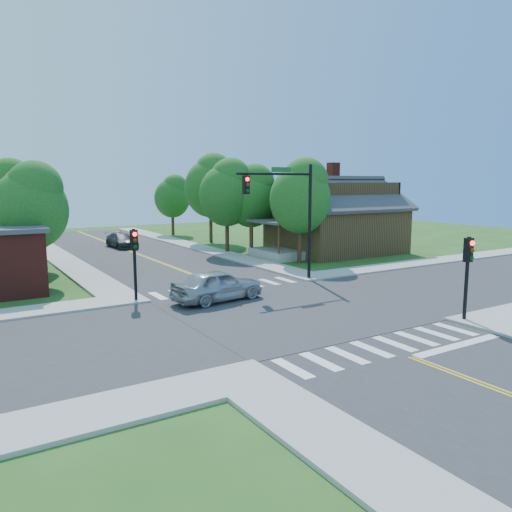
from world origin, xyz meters
TOP-DOWN VIEW (x-y plane):
  - ground at (0.00, 0.00)m, footprint 100.00×100.00m
  - road_ns at (0.00, 0.00)m, footprint 10.00×90.00m
  - road_ew at (0.00, 0.00)m, footprint 90.00×10.00m
  - intersection_patch at (0.00, 0.00)m, footprint 10.20×10.20m
  - sidewalk_ne at (15.82, 15.82)m, footprint 40.00×40.00m
  - crosswalk_north at (0.00, 6.20)m, footprint 8.85×2.00m
  - crosswalk_south at (0.00, -6.20)m, footprint 8.85×2.00m
  - centerline at (0.00, 0.00)m, footprint 0.30×90.00m
  - stop_bar at (2.50, -7.60)m, footprint 4.60×0.45m
  - signal_mast_ne at (3.91, 5.59)m, footprint 5.30×0.42m
  - signal_pole_se at (5.60, -5.62)m, footprint 0.34×0.42m
  - signal_pole_nw at (-5.60, 5.58)m, footprint 0.34×0.42m
  - house_ne at (15.11, 14.23)m, footprint 13.05×8.80m
  - tree_e_a at (9.14, 11.19)m, footprint 4.68×4.44m
  - tree_e_b at (9.02, 18.09)m, footprint 4.52×4.30m
  - tree_e_c at (9.19, 26.30)m, footprint 5.29×5.02m
  - tree_e_d at (8.74, 35.27)m, footprint 4.10×3.90m
  - tree_w_a at (-9.28, 13.09)m, footprint 4.35×4.14m
  - tree_w_b at (-9.01, 19.67)m, footprint 4.21×4.00m
  - tree_w_c at (-9.09, 27.50)m, footprint 4.78×4.54m
  - tree_w_d at (-8.89, 36.76)m, footprint 3.60×3.42m
  - tree_house at (7.03, 18.84)m, footprint 4.81×4.57m
  - tree_bldg at (-8.36, 18.31)m, footprint 3.70×3.52m
  - car_silver at (-1.97, 3.50)m, footprint 3.28×5.43m
  - car_dgrey at (0.10, 26.92)m, footprint 2.50×4.90m

SIDE VIEW (x-z plane):
  - ground at x=0.00m, z-range 0.00..0.00m
  - intersection_patch at x=0.00m, z-range -0.03..0.03m
  - stop_bar at x=2.50m, z-range -0.05..0.05m
  - road_ns at x=0.00m, z-range 0.00..0.04m
  - road_ew at x=0.00m, z-range 0.01..0.04m
  - crosswalk_north at x=0.00m, z-range 0.04..0.05m
  - crosswalk_south at x=0.00m, z-range 0.04..0.05m
  - centerline at x=0.00m, z-range 0.04..0.05m
  - sidewalk_ne at x=15.82m, z-range 0.00..0.14m
  - car_dgrey at x=0.10m, z-range 0.00..1.35m
  - car_silver at x=-1.97m, z-range 0.00..1.67m
  - signal_pole_se at x=5.60m, z-range 0.76..4.56m
  - signal_pole_nw at x=-5.60m, z-range 0.76..4.56m
  - house_ne at x=15.11m, z-range -0.23..6.88m
  - tree_w_d at x=-8.89m, z-range 0.95..7.07m
  - tree_bldg at x=-8.36m, z-range 0.97..7.27m
  - tree_e_d at x=8.74m, z-range 1.08..8.06m
  - tree_w_b at x=-9.01m, z-range 1.11..8.27m
  - tree_w_a at x=-9.28m, z-range 1.15..8.55m
  - signal_mast_ne at x=3.91m, z-range 1.25..8.45m
  - tree_e_b at x=9.02m, z-range 1.19..8.88m
  - tree_e_a at x=9.14m, z-range 1.23..9.18m
  - tree_w_c at x=-9.09m, z-range 1.26..9.38m
  - tree_house at x=7.03m, z-range 1.27..9.44m
  - tree_e_c at x=9.19m, z-range 1.40..10.39m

